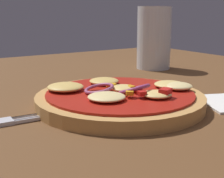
% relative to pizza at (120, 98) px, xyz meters
% --- Properties ---
extents(dining_table, '(1.14, 1.08, 0.03)m').
position_rel_pizza_xyz_m(dining_table, '(-0.04, 0.02, -0.02)').
color(dining_table, brown).
rests_on(dining_table, ground).
extents(pizza, '(0.23, 0.23, 0.04)m').
position_rel_pizza_xyz_m(pizza, '(0.00, 0.00, 0.00)').
color(pizza, tan).
rests_on(pizza, dining_table).
extents(beer_glass, '(0.07, 0.07, 0.14)m').
position_rel_pizza_xyz_m(beer_glass, '(0.23, 0.21, 0.05)').
color(beer_glass, silver).
rests_on(beer_glass, dining_table).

